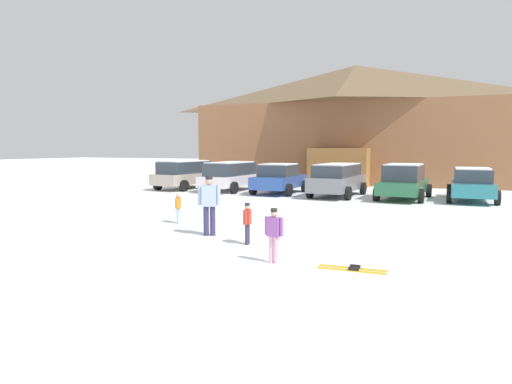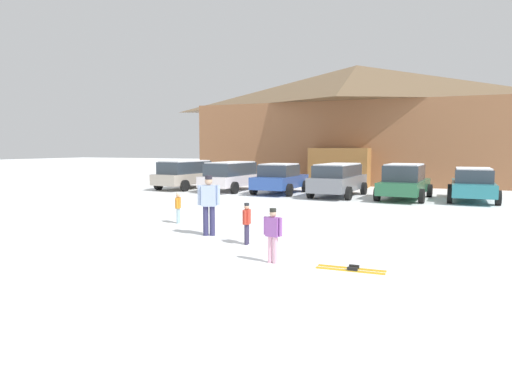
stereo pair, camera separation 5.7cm
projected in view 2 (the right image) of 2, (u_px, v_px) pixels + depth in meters
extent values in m
plane|color=white|center=(135.00, 270.00, 9.07)|extent=(160.00, 160.00, 0.00)
cube|color=#8D5B3A|center=(355.00, 144.00, 33.59)|extent=(20.98, 10.94, 5.40)
pyramid|color=brown|center=(356.00, 86.00, 33.18)|extent=(21.61, 11.56, 2.98)
cube|color=#996532|center=(339.00, 168.00, 28.26)|extent=(3.68, 1.97, 2.40)
cube|color=#AFA393|center=(186.00, 178.00, 26.94)|extent=(2.03, 4.53, 0.61)
cube|color=#2D3842|center=(185.00, 167.00, 26.80)|extent=(1.75, 3.45, 0.68)
cube|color=white|center=(185.00, 161.00, 26.76)|extent=(1.64, 3.28, 0.06)
cylinder|color=black|center=(187.00, 181.00, 28.61)|extent=(0.26, 0.65, 0.64)
cylinder|color=black|center=(212.00, 182.00, 27.74)|extent=(0.26, 0.65, 0.64)
cylinder|color=black|center=(159.00, 184.00, 26.20)|extent=(0.26, 0.65, 0.64)
cylinder|color=black|center=(185.00, 186.00, 25.33)|extent=(0.26, 0.65, 0.64)
cube|color=white|center=(232.00, 180.00, 25.64)|extent=(1.95, 4.53, 0.57)
cube|color=#2D3842|center=(231.00, 169.00, 25.50)|extent=(1.69, 3.45, 0.69)
cube|color=white|center=(231.00, 162.00, 25.47)|extent=(1.58, 3.28, 0.06)
cylinder|color=black|center=(229.00, 183.00, 27.33)|extent=(0.25, 0.65, 0.64)
cylinder|color=black|center=(258.00, 184.00, 26.49)|extent=(0.25, 0.65, 0.64)
cylinder|color=black|center=(204.00, 186.00, 24.86)|extent=(0.25, 0.65, 0.64)
cylinder|color=black|center=(235.00, 188.00, 24.02)|extent=(0.25, 0.65, 0.64)
cube|color=#2C4EA0|center=(280.00, 182.00, 24.20)|extent=(1.87, 4.05, 0.62)
cube|color=#2D3842|center=(279.00, 170.00, 23.96)|extent=(1.63, 2.12, 0.60)
cube|color=white|center=(279.00, 164.00, 23.92)|extent=(1.52, 2.01, 0.06)
cylinder|color=black|center=(272.00, 185.00, 25.76)|extent=(0.23, 0.64, 0.64)
cylinder|color=black|center=(305.00, 186.00, 24.95)|extent=(0.23, 0.64, 0.64)
cylinder|color=black|center=(254.00, 189.00, 23.50)|extent=(0.23, 0.64, 0.64)
cylinder|color=black|center=(289.00, 190.00, 22.69)|extent=(0.23, 0.64, 0.64)
cube|color=slate|center=(338.00, 183.00, 22.73)|extent=(1.99, 4.71, 0.70)
cube|color=#2D3842|center=(338.00, 171.00, 22.59)|extent=(1.72, 3.59, 0.56)
cube|color=white|center=(338.00, 164.00, 22.56)|extent=(1.60, 3.41, 0.06)
cylinder|color=black|center=(329.00, 187.00, 24.46)|extent=(0.26, 0.65, 0.64)
cylinder|color=black|center=(364.00, 188.00, 23.61)|extent=(0.26, 0.65, 0.64)
cylinder|color=black|center=(310.00, 192.00, 21.93)|extent=(0.26, 0.65, 0.64)
cylinder|color=black|center=(348.00, 193.00, 21.08)|extent=(0.26, 0.65, 0.64)
cube|color=#296742|center=(405.00, 186.00, 21.55)|extent=(2.06, 4.72, 0.56)
cube|color=#2D3842|center=(404.00, 173.00, 21.28)|extent=(1.71, 2.50, 0.73)
cube|color=white|center=(404.00, 164.00, 21.24)|extent=(1.60, 2.37, 0.06)
cylinder|color=black|center=(390.00, 189.00, 23.28)|extent=(0.26, 0.65, 0.64)
cylinder|color=black|center=(430.00, 191.00, 22.41)|extent=(0.26, 0.65, 0.64)
cylinder|color=black|center=(377.00, 194.00, 20.75)|extent=(0.26, 0.65, 0.64)
cylinder|color=black|center=(422.00, 196.00, 19.87)|extent=(0.26, 0.65, 0.64)
cube|color=teal|center=(472.00, 188.00, 20.82)|extent=(1.81, 4.58, 0.56)
cube|color=#2D3842|center=(473.00, 176.00, 20.56)|extent=(1.57, 2.39, 0.58)
cube|color=white|center=(474.00, 168.00, 20.53)|extent=(1.46, 2.27, 0.06)
cylinder|color=black|center=(450.00, 190.00, 22.51)|extent=(0.23, 0.64, 0.64)
cylinder|color=black|center=(493.00, 192.00, 21.77)|extent=(0.23, 0.64, 0.64)
cylinder|color=black|center=(450.00, 196.00, 19.92)|extent=(0.23, 0.64, 0.64)
cylinder|color=black|center=(498.00, 198.00, 19.19)|extent=(0.23, 0.64, 0.64)
cylinder|color=navy|center=(206.00, 221.00, 12.59)|extent=(0.15, 0.15, 0.82)
cylinder|color=navy|center=(212.00, 221.00, 12.59)|extent=(0.15, 0.15, 0.82)
cube|color=#A0B5D9|center=(209.00, 196.00, 12.52)|extent=(0.46, 0.38, 0.58)
cylinder|color=#A0B5D9|center=(200.00, 195.00, 12.52)|extent=(0.11, 0.11, 0.55)
cylinder|color=#A0B5D9|center=(218.00, 195.00, 12.52)|extent=(0.11, 0.11, 0.55)
sphere|color=tan|center=(209.00, 181.00, 12.48)|extent=(0.21, 0.21, 0.21)
cylinder|color=#26242F|center=(209.00, 177.00, 12.47)|extent=(0.20, 0.20, 0.10)
cylinder|color=#95B9C6|center=(179.00, 215.00, 14.72)|extent=(0.09, 0.09, 0.49)
cylinder|color=#95B9C6|center=(178.00, 216.00, 14.61)|extent=(0.09, 0.09, 0.49)
cube|color=orange|center=(178.00, 203.00, 14.63)|extent=(0.22, 0.27, 0.34)
cylinder|color=orange|center=(179.00, 202.00, 14.78)|extent=(0.07, 0.07, 0.33)
cylinder|color=orange|center=(177.00, 203.00, 14.48)|extent=(0.07, 0.07, 0.33)
sphere|color=tan|center=(178.00, 196.00, 14.60)|extent=(0.12, 0.12, 0.12)
cylinder|color=beige|center=(178.00, 194.00, 14.60)|extent=(0.12, 0.12, 0.06)
cylinder|color=#342E4C|center=(247.00, 234.00, 11.51)|extent=(0.09, 0.09, 0.51)
cylinder|color=#342E4C|center=(246.00, 235.00, 11.40)|extent=(0.09, 0.09, 0.51)
cube|color=#C03728|center=(247.00, 217.00, 11.42)|extent=(0.19, 0.27, 0.36)
cylinder|color=#C03728|center=(248.00, 216.00, 11.57)|extent=(0.07, 0.07, 0.35)
cylinder|color=#C03728|center=(245.00, 217.00, 11.26)|extent=(0.07, 0.07, 0.35)
sphere|color=tan|center=(247.00, 207.00, 11.39)|extent=(0.13, 0.13, 0.13)
cylinder|color=#262A2F|center=(247.00, 204.00, 11.38)|extent=(0.13, 0.13, 0.06)
cylinder|color=#ECAEC7|center=(275.00, 250.00, 9.56)|extent=(0.10, 0.10, 0.57)
cylinder|color=#ECAEC7|center=(270.00, 249.00, 9.62)|extent=(0.10, 0.10, 0.57)
cube|color=#9553A9|center=(273.00, 227.00, 9.54)|extent=(0.30, 0.20, 0.40)
cylinder|color=#9553A9|center=(280.00, 227.00, 9.45)|extent=(0.08, 0.08, 0.38)
cylinder|color=#9553A9|center=(265.00, 226.00, 9.63)|extent=(0.08, 0.08, 0.38)
sphere|color=tan|center=(273.00, 214.00, 9.51)|extent=(0.15, 0.15, 0.15)
cylinder|color=#252621|center=(273.00, 210.00, 9.51)|extent=(0.14, 0.14, 0.07)
cube|color=gold|center=(350.00, 271.00, 8.98)|extent=(1.36, 0.14, 0.02)
cube|color=black|center=(352.00, 269.00, 8.96)|extent=(0.20, 0.09, 0.06)
cube|color=gold|center=(352.00, 268.00, 9.16)|extent=(1.36, 0.14, 0.02)
cube|color=black|center=(354.00, 266.00, 9.14)|extent=(0.20, 0.09, 0.06)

